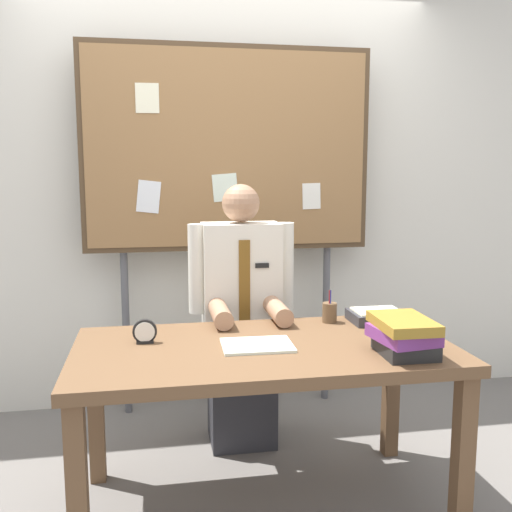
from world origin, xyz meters
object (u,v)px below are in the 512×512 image
(desk, at_px, (264,365))
(paper_tray, at_px, (377,316))
(person, at_px, (242,326))
(open_notebook, at_px, (257,345))
(desk_clock, at_px, (145,333))
(pen_holder, at_px, (330,312))
(bulletin_board, at_px, (229,153))
(book_stack, at_px, (404,335))

(desk, bearing_deg, paper_tray, 23.86)
(person, distance_m, paper_tray, 0.71)
(open_notebook, xyz_separation_m, desk_clock, (-0.46, 0.13, 0.04))
(desk, relative_size, pen_holder, 9.88)
(desk, height_order, paper_tray, paper_tray)
(desk_clock, bearing_deg, bulletin_board, 63.26)
(book_stack, xyz_separation_m, pen_holder, (-0.14, 0.53, -0.03))
(desk_clock, bearing_deg, person, 45.61)
(person, relative_size, pen_holder, 8.67)
(pen_holder, relative_size, paper_tray, 0.62)
(book_stack, xyz_separation_m, desk_clock, (-1.01, 0.34, -0.03))
(bulletin_board, relative_size, paper_tray, 8.35)
(book_stack, bearing_deg, paper_tray, 79.69)
(person, xyz_separation_m, paper_tray, (0.61, -0.35, 0.12))
(paper_tray, bearing_deg, pen_holder, 171.99)
(pen_holder, bearing_deg, bulletin_board, 115.80)
(desk, bearing_deg, open_notebook, -148.40)
(bulletin_board, distance_m, open_notebook, 1.38)
(person, bearing_deg, desk, -90.00)
(bulletin_board, height_order, desk_clock, bulletin_board)
(person, xyz_separation_m, book_stack, (0.52, -0.84, 0.17))
(desk_clock, bearing_deg, paper_tray, 8.04)
(open_notebook, distance_m, paper_tray, 0.71)
(person, bearing_deg, desk_clock, -134.39)
(person, relative_size, book_stack, 4.56)
(desk_clock, xyz_separation_m, pen_holder, (0.87, 0.19, 0.00))
(bulletin_board, relative_size, desk_clock, 21.16)
(desk_clock, height_order, pen_holder, pen_holder)
(person, bearing_deg, pen_holder, -39.56)
(book_stack, distance_m, desk_clock, 1.07)
(open_notebook, height_order, desk_clock, desk_clock)
(desk_clock, relative_size, paper_tray, 0.39)
(open_notebook, distance_m, pen_holder, 0.53)
(paper_tray, bearing_deg, bulletin_board, 126.68)
(desk, relative_size, paper_tray, 6.08)
(desk_clock, height_order, paper_tray, desk_clock)
(open_notebook, distance_m, desk_clock, 0.48)
(pen_holder, bearing_deg, person, 140.44)
(desk_clock, xyz_separation_m, paper_tray, (1.10, 0.16, -0.02))
(open_notebook, relative_size, pen_holder, 1.83)
(book_stack, height_order, paper_tray, book_stack)
(desk, distance_m, open_notebook, 0.10)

